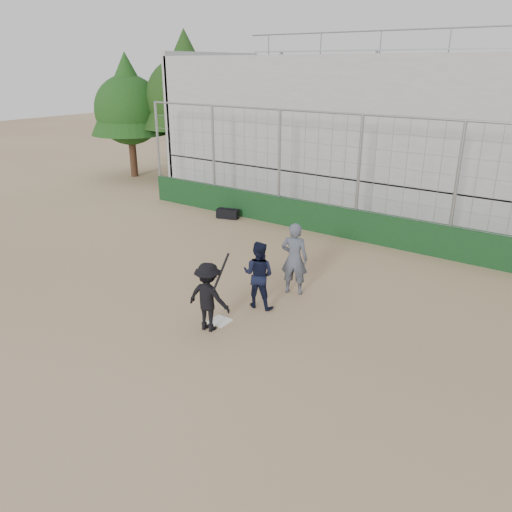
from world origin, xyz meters
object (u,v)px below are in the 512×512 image
Objects in this scene: catcher_crouched at (258,286)px; equipment_bag at (228,214)px; batter_at_plate at (208,297)px; umpire at (294,262)px.

catcher_crouched is 7.44m from equipment_bag.
batter_at_plate is 8.42m from equipment_bag.
umpire reaches higher than equipment_bag.
batter_at_plate reaches higher than equipment_bag.
equipment_bag is (-4.92, 6.81, -0.60)m from batter_at_plate.
catcher_crouched is at bearing -45.78° from equipment_bag.
batter_at_plate reaches higher than umpire.
catcher_crouched is at bearing 79.99° from batter_at_plate.
umpire is 6.89m from equipment_bag.
batter_at_plate is at bearing 60.94° from umpire.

